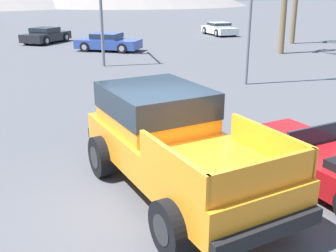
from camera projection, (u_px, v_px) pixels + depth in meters
ground_plane at (156, 200)px, 7.46m from camera, size 320.00×320.00×0.00m
orange_pickup_truck at (170, 136)px, 7.65m from camera, size 3.38×5.48×1.94m
red_convertible_car at (329, 164)px, 7.95m from camera, size 2.82×4.42×1.11m
parked_car_blue at (108, 42)px, 25.92m from camera, size 4.53×3.48×1.16m
parked_car_dark at (46, 35)px, 29.94m from camera, size 3.70×4.41×1.16m
parked_car_white at (219, 29)px, 35.34m from camera, size 2.29×4.30×1.12m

